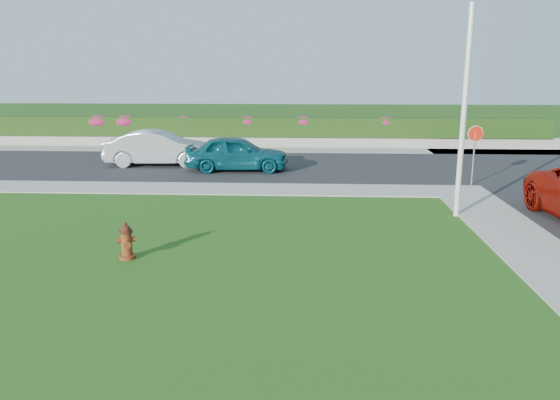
# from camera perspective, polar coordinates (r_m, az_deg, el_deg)

# --- Properties ---
(ground) EXTENTS (120.00, 120.00, 0.00)m
(ground) POSITION_cam_1_polar(r_m,az_deg,el_deg) (11.81, -3.90, -8.38)
(ground) COLOR black
(ground) RESTS_ON ground
(street_far) EXTENTS (26.00, 8.00, 0.04)m
(street_far) POSITION_cam_1_polar(r_m,az_deg,el_deg) (26.05, -11.25, 3.59)
(street_far) COLOR black
(street_far) RESTS_ON ground
(sidewalk_far) EXTENTS (24.00, 2.00, 0.04)m
(sidewalk_far) POSITION_cam_1_polar(r_m,az_deg,el_deg) (21.64, -17.00, 1.26)
(sidewalk_far) COLOR gray
(sidewalk_far) RESTS_ON ground
(curb_corner) EXTENTS (2.00, 2.00, 0.04)m
(curb_corner) POSITION_cam_1_polar(r_m,az_deg,el_deg) (21.12, 18.37, 0.86)
(curb_corner) COLOR gray
(curb_corner) RESTS_ON ground
(sidewalk_beyond) EXTENTS (34.00, 2.00, 0.04)m
(sidewalk_beyond) POSITION_cam_1_polar(r_m,az_deg,el_deg) (30.29, -1.56, 5.22)
(sidewalk_beyond) COLOR gray
(sidewalk_beyond) RESTS_ON ground
(retaining_wall) EXTENTS (34.00, 0.40, 0.60)m
(retaining_wall) POSITION_cam_1_polar(r_m,az_deg,el_deg) (31.73, -1.35, 6.11)
(retaining_wall) COLOR gray
(retaining_wall) RESTS_ON ground
(hedge) EXTENTS (32.00, 0.90, 1.10)m
(hedge) POSITION_cam_1_polar(r_m,az_deg,el_deg) (31.73, -1.35, 7.66)
(hedge) COLOR black
(hedge) RESTS_ON retaining_wall
(fire_hydrant) EXTENTS (0.46, 0.44, 0.89)m
(fire_hydrant) POSITION_cam_1_polar(r_m,az_deg,el_deg) (13.44, -15.75, -4.23)
(fire_hydrant) COLOR #54260D
(fire_hydrant) RESTS_ON ground
(sedan_teal) EXTENTS (4.56, 2.01, 1.53)m
(sedan_teal) POSITION_cam_1_polar(r_m,az_deg,el_deg) (24.08, -4.55, 4.90)
(sedan_teal) COLOR #0B4A56
(sedan_teal) RESTS_ON street_far
(sedan_silver) EXTENTS (4.93, 1.93, 1.60)m
(sedan_silver) POSITION_cam_1_polar(r_m,az_deg,el_deg) (25.93, -12.54, 5.32)
(sedan_silver) COLOR #A8AAB0
(sedan_silver) RESTS_ON street_far
(utility_pole) EXTENTS (0.16, 0.16, 6.24)m
(utility_pole) POSITION_cam_1_polar(r_m,az_deg,el_deg) (17.15, 18.66, 8.54)
(utility_pole) COLOR silver
(utility_pole) RESTS_ON ground
(stop_sign) EXTENTS (0.63, 0.11, 2.34)m
(stop_sign) POSITION_cam_1_polar(r_m,az_deg,el_deg) (22.05, 19.70, 5.76)
(stop_sign) COLOR slate
(stop_sign) RESTS_ON ground
(flower_clump_a) EXTENTS (1.43, 0.92, 0.71)m
(flower_clump_a) POSITION_cam_1_polar(r_m,az_deg,el_deg) (33.80, -18.43, 7.79)
(flower_clump_a) COLOR #BF2051
(flower_clump_a) RESTS_ON hedge
(flower_clump_b) EXTENTS (1.41, 0.91, 0.70)m
(flower_clump_b) POSITION_cam_1_polar(r_m,az_deg,el_deg) (33.26, -15.83, 7.89)
(flower_clump_b) COLOR #BF2051
(flower_clump_b) RESTS_ON hedge
(flower_clump_c) EXTENTS (1.10, 0.70, 0.55)m
(flower_clump_c) POSITION_cam_1_polar(r_m,az_deg,el_deg) (32.33, -10.06, 8.15)
(flower_clump_c) COLOR #BF2051
(flower_clump_c) RESTS_ON hedge
(flower_clump_d) EXTENTS (1.22, 0.78, 0.61)m
(flower_clump_d) POSITION_cam_1_polar(r_m,az_deg,el_deg) (31.71, -3.38, 8.19)
(flower_clump_d) COLOR #BF2051
(flower_clump_d) RESTS_ON hedge
(flower_clump_e) EXTENTS (1.24, 0.80, 0.62)m
(flower_clump_e) POSITION_cam_1_polar(r_m,az_deg,el_deg) (31.52, 2.47, 8.16)
(flower_clump_e) COLOR #BF2051
(flower_clump_e) RESTS_ON hedge
(flower_clump_f) EXTENTS (1.19, 0.76, 0.59)m
(flower_clump_f) POSITION_cam_1_polar(r_m,az_deg,el_deg) (31.82, 10.95, 8.00)
(flower_clump_f) COLOR #BF2051
(flower_clump_f) RESTS_ON hedge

